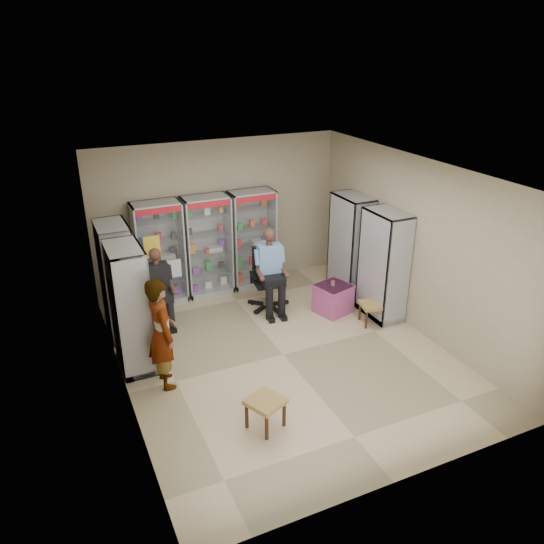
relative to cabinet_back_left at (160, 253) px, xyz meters
name	(u,v)px	position (x,y,z in m)	size (l,w,h in m)	color
floor	(283,354)	(1.30, -2.73, -1.00)	(6.00, 6.00, 0.00)	tan
room_shell	(284,242)	(1.30, -2.73, 0.97)	(5.02, 6.02, 3.01)	tan
cabinet_back_left	(160,253)	(0.00, 0.00, 0.00)	(0.90, 0.50, 2.00)	#9FA1A6
cabinet_back_mid	(208,246)	(0.95, 0.00, 0.00)	(0.90, 0.50, 2.00)	#A4A7AB
cabinet_back_right	(252,239)	(1.90, 0.00, 0.00)	(0.90, 0.50, 2.00)	#A5A7AC
cabinet_right_far	(350,245)	(3.53, -1.13, 0.00)	(0.50, 0.90, 2.00)	#A9ABB1
cabinet_right_near	(383,265)	(3.53, -2.23, 0.00)	(0.50, 0.90, 2.00)	silver
cabinet_left_far	(118,281)	(-0.93, -0.93, 0.00)	(0.50, 0.90, 2.00)	#A4A7AB
cabinet_left_near	(131,308)	(-0.93, -2.03, 0.00)	(0.50, 0.90, 2.00)	#B8B9C0
wooden_chair	(158,297)	(-0.25, -0.73, -0.53)	(0.42, 0.42, 0.94)	#321F13
seated_customer	(158,288)	(-0.25, -0.78, -0.33)	(0.44, 0.60, 1.34)	black
office_chair	(268,279)	(1.76, -1.09, -0.41)	(0.65, 0.65, 1.18)	black
seated_shopkeeper	(269,272)	(1.76, -1.14, -0.25)	(0.49, 0.69, 1.51)	#79C4F0
pink_trunk	(333,299)	(2.79, -1.78, -0.72)	(0.57, 0.55, 0.55)	#C64F82
tea_glass	(333,283)	(2.77, -1.79, -0.40)	(0.07, 0.07, 0.09)	#511706
woven_stool_a	(371,313)	(3.20, -2.45, -0.80)	(0.40, 0.40, 0.40)	#8F613C
woven_stool_b	(265,413)	(0.33, -4.21, -0.78)	(0.44, 0.44, 0.44)	#A68446
standing_man	(162,333)	(-0.63, -2.71, -0.14)	(0.63, 0.41, 1.72)	#949497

